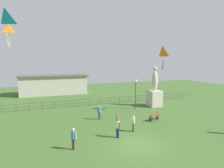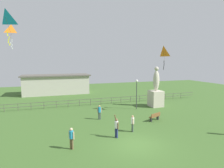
{
  "view_description": "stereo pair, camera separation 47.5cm",
  "coord_description": "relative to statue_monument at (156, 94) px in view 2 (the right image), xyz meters",
  "views": [
    {
      "loc": [
        -6.67,
        -12.24,
        6.35
      ],
      "look_at": [
        0.14,
        6.12,
        4.0
      ],
      "focal_mm": 30.14,
      "sensor_mm": 36.0,
      "label": 1
    },
    {
      "loc": [
        -6.22,
        -12.4,
        6.35
      ],
      "look_at": [
        0.14,
        6.12,
        4.0
      ],
      "focal_mm": 30.14,
      "sensor_mm": 36.0,
      "label": 2
    }
  ],
  "objects": [
    {
      "name": "kite_1",
      "position": [
        -18.32,
        3.45,
        8.3
      ],
      "size": [
        1.08,
        1.11,
        2.91
      ],
      "color": "orange"
    },
    {
      "name": "lamppost",
      "position": [
        -3.29,
        -0.55,
        1.16
      ],
      "size": [
        0.36,
        0.36,
        3.98
      ],
      "color": "#38383D",
      "rests_on": "ground_plane"
    },
    {
      "name": "kite_0",
      "position": [
        -17.85,
        -2.49,
        8.6
      ],
      "size": [
        1.3,
        1.41,
        3.26
      ],
      "color": "#198CD1"
    },
    {
      "name": "person_1",
      "position": [
        -9.14,
        -3.28,
        -0.86
      ],
      "size": [
        0.48,
        0.3,
        1.6
      ],
      "color": "#3F4C47",
      "rests_on": "ground_plane"
    },
    {
      "name": "kite_2",
      "position": [
        -1.11,
        -3.12,
        5.73
      ],
      "size": [
        0.64,
        1.22,
        2.86
      ],
      "color": "orange"
    },
    {
      "name": "ground_plane",
      "position": [
        -8.13,
        -10.32,
        -1.77
      ],
      "size": [
        80.0,
        80.0,
        0.0
      ],
      "primitive_type": "plane",
      "color": "#3D6028"
    },
    {
      "name": "statue_monument",
      "position": [
        0.0,
        0.0,
        0.0
      ],
      "size": [
        1.72,
        1.72,
        5.63
      ],
      "color": "beige",
      "rests_on": "ground_plane"
    },
    {
      "name": "pavilion_building",
      "position": [
        -12.78,
        15.68,
        0.13
      ],
      "size": [
        12.78,
        5.25,
        3.76
      ],
      "color": "#B7B2A3",
      "rests_on": "ground_plane"
    },
    {
      "name": "person_3",
      "position": [
        -7.25,
        -7.77,
        -0.9
      ],
      "size": [
        0.28,
        0.46,
        1.52
      ],
      "color": "#3F4C47",
      "rests_on": "ground_plane"
    },
    {
      "name": "park_bench",
      "position": [
        -3.59,
        -5.62,
        -1.31
      ],
      "size": [
        1.55,
        0.93,
        0.85
      ],
      "color": "brown",
      "rests_on": "ground_plane"
    },
    {
      "name": "person_0",
      "position": [
        -9.09,
        -8.55,
        -0.8
      ],
      "size": [
        0.31,
        0.53,
        1.93
      ],
      "color": "navy",
      "rests_on": "ground_plane"
    },
    {
      "name": "person_2",
      "position": [
        -12.9,
        -9.45,
        -0.85
      ],
      "size": [
        0.37,
        0.37,
        1.61
      ],
      "color": "brown",
      "rests_on": "ground_plane"
    },
    {
      "name": "waterfront_railing",
      "position": [
        -8.51,
        3.68,
        -1.15
      ],
      "size": [
        36.04,
        0.06,
        0.95
      ],
      "color": "#4C4742",
      "rests_on": "ground_plane"
    }
  ]
}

